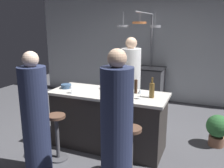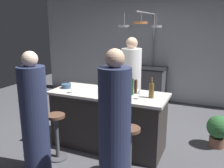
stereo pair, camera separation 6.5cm
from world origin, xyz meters
name	(u,v)px [view 2 (the right image)]	position (x,y,z in m)	size (l,w,h in m)	color
ground_plane	(108,146)	(0.00, 0.00, 0.00)	(9.00, 9.00, 0.00)	#4C4C51
back_wall	(154,49)	(0.00, 2.85, 1.30)	(6.40, 0.16, 2.60)	#B2B7BC
kitchen_island	(108,120)	(0.00, 0.00, 0.45)	(1.80, 0.72, 0.90)	#332D2B
stove_range	(149,85)	(0.00, 2.45, 0.45)	(0.80, 0.64, 0.89)	#47474C
chef	(131,88)	(0.09, 0.81, 0.79)	(0.36, 0.36, 1.70)	white
bar_stool_left	(57,134)	(-0.53, -0.62, 0.38)	(0.28, 0.28, 0.68)	#4C4C51
guest_left	(35,119)	(-0.56, -1.00, 0.75)	(0.34, 0.34, 1.61)	#262D4C
bar_stool_right	(130,150)	(0.58, -0.62, 0.38)	(0.28, 0.28, 0.68)	#4C4C51
guest_right	(115,131)	(0.52, -0.97, 0.78)	(0.35, 0.35, 1.68)	#262D4C
overhead_pot_rack	(144,35)	(-0.01, 1.88, 1.70)	(0.89, 1.44, 2.17)	gray
potted_plant	(218,129)	(1.60, 0.69, 0.30)	(0.36, 0.36, 0.52)	brown
pepper_mill	(136,87)	(0.40, 0.13, 1.01)	(0.05, 0.05, 0.21)	#382319
wine_bottle_red	(111,82)	(-0.04, 0.20, 1.02)	(0.07, 0.07, 0.31)	#143319
wine_bottle_green	(131,86)	(0.36, 0.03, 1.03)	(0.07, 0.07, 0.33)	#193D23
wine_bottle_amber	(151,90)	(0.67, 0.00, 1.01)	(0.07, 0.07, 0.29)	brown
wine_glass_near_left_guest	(140,92)	(0.54, -0.12, 1.01)	(0.07, 0.07, 0.15)	silver
wine_glass_by_chef	(71,86)	(-0.50, -0.24, 1.01)	(0.07, 0.07, 0.15)	silver
wine_glass_near_right_guest	(103,83)	(-0.16, 0.16, 1.01)	(0.07, 0.07, 0.15)	silver
mixing_bowl_blue	(66,86)	(-0.74, -0.02, 0.93)	(0.17, 0.17, 0.07)	#334C6B
mixing_bowl_wooden	(116,90)	(0.09, 0.08, 0.93)	(0.20, 0.20, 0.07)	brown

